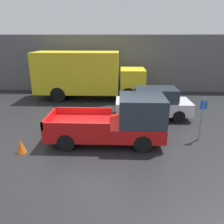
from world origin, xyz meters
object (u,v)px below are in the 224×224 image
at_px(car, 154,103).
at_px(delivery_truck, 85,74).
at_px(pickup_truck, 118,121).
at_px(traffic_cone, 21,146).
at_px(newspaper_box, 117,86).
at_px(parking_sign, 202,117).

xyz_separation_m(car, delivery_truck, (-4.62, 4.10, 1.02)).
relative_size(pickup_truck, traffic_cone, 8.58).
bearing_deg(car, newspaper_box, 109.71).
height_order(car, traffic_cone, car).
distance_m(car, parking_sign, 3.47).
bearing_deg(delivery_truck, car, -41.58).
bearing_deg(pickup_truck, parking_sign, 4.46).
xyz_separation_m(parking_sign, newspaper_box, (-3.97, 9.30, -0.64)).
height_order(pickup_truck, newspaper_box, pickup_truck).
relative_size(delivery_truck, parking_sign, 4.10).
relative_size(car, delivery_truck, 0.53).
xyz_separation_m(pickup_truck, delivery_truck, (-2.59, 7.40, 0.91)).
relative_size(delivery_truck, traffic_cone, 13.72).
relative_size(pickup_truck, car, 1.19).
relative_size(pickup_truck, newspaper_box, 5.16).
bearing_deg(newspaper_box, car, -70.29).
relative_size(pickup_truck, delivery_truck, 0.63).
distance_m(pickup_truck, parking_sign, 3.77).
bearing_deg(parking_sign, pickup_truck, -175.54).
height_order(pickup_truck, delivery_truck, delivery_truck).
distance_m(pickup_truck, car, 3.88).
distance_m(newspaper_box, traffic_cone, 11.43).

